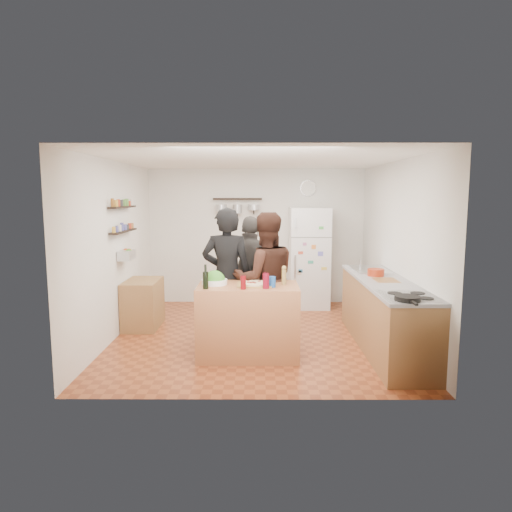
{
  "coord_description": "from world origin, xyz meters",
  "views": [
    {
      "loc": [
        0.03,
        -6.41,
        2.02
      ],
      "look_at": [
        0.0,
        0.1,
        1.15
      ],
      "focal_mm": 32.0,
      "sensor_mm": 36.0,
      "label": 1
    }
  ],
  "objects_px": {
    "salad_bowl": "(215,282)",
    "person_back": "(251,275)",
    "prep_island": "(248,321)",
    "person_center": "(265,280)",
    "wall_clock": "(308,188)",
    "wine_bottle": "(206,280)",
    "pepper_mill": "(284,277)",
    "counter_run": "(385,315)",
    "red_bowl": "(376,272)",
    "side_table": "(143,304)",
    "salt_canister": "(272,282)",
    "skillet": "(407,298)",
    "person_left": "(227,276)",
    "fridge": "(309,258)"
  },
  "relations": [
    {
      "from": "fridge",
      "to": "wall_clock",
      "type": "bearing_deg",
      "value": 90.0
    },
    {
      "from": "salad_bowl",
      "to": "red_bowl",
      "type": "distance_m",
      "value": 2.24
    },
    {
      "from": "salad_bowl",
      "to": "person_center",
      "type": "height_order",
      "value": "person_center"
    },
    {
      "from": "wine_bottle",
      "to": "salt_canister",
      "type": "bearing_deg",
      "value": 7.13
    },
    {
      "from": "wine_bottle",
      "to": "person_center",
      "type": "relative_size",
      "value": 0.11
    },
    {
      "from": "person_left",
      "to": "fridge",
      "type": "height_order",
      "value": "person_left"
    },
    {
      "from": "wine_bottle",
      "to": "person_left",
      "type": "height_order",
      "value": "person_left"
    },
    {
      "from": "prep_island",
      "to": "side_table",
      "type": "distance_m",
      "value": 2.08
    },
    {
      "from": "skillet",
      "to": "side_table",
      "type": "relative_size",
      "value": 0.33
    },
    {
      "from": "salt_canister",
      "to": "counter_run",
      "type": "distance_m",
      "value": 1.64
    },
    {
      "from": "person_center",
      "to": "skillet",
      "type": "xyz_separation_m",
      "value": [
        1.47,
        -1.32,
        0.05
      ]
    },
    {
      "from": "red_bowl",
      "to": "salt_canister",
      "type": "bearing_deg",
      "value": -152.84
    },
    {
      "from": "wine_bottle",
      "to": "person_left",
      "type": "xyz_separation_m",
      "value": [
        0.2,
        0.75,
        -0.08
      ]
    },
    {
      "from": "salt_canister",
      "to": "skillet",
      "type": "height_order",
      "value": "salt_canister"
    },
    {
      "from": "person_center",
      "to": "wall_clock",
      "type": "relative_size",
      "value": 6.0
    },
    {
      "from": "salt_canister",
      "to": "side_table",
      "type": "relative_size",
      "value": 0.16
    },
    {
      "from": "prep_island",
      "to": "salad_bowl",
      "type": "xyz_separation_m",
      "value": [
        -0.42,
        0.05,
        0.49
      ]
    },
    {
      "from": "person_left",
      "to": "person_center",
      "type": "height_order",
      "value": "person_left"
    },
    {
      "from": "salad_bowl",
      "to": "side_table",
      "type": "height_order",
      "value": "salad_bowl"
    },
    {
      "from": "red_bowl",
      "to": "pepper_mill",
      "type": "bearing_deg",
      "value": -156.19
    },
    {
      "from": "skillet",
      "to": "person_left",
      "type": "bearing_deg",
      "value": 144.85
    },
    {
      "from": "skillet",
      "to": "wall_clock",
      "type": "bearing_deg",
      "value": 99.7
    },
    {
      "from": "person_center",
      "to": "red_bowl",
      "type": "relative_size",
      "value": 7.95
    },
    {
      "from": "counter_run",
      "to": "salad_bowl",
      "type": "bearing_deg",
      "value": -173.61
    },
    {
      "from": "salad_bowl",
      "to": "skillet",
      "type": "height_order",
      "value": "salad_bowl"
    },
    {
      "from": "salt_canister",
      "to": "pepper_mill",
      "type": "bearing_deg",
      "value": 48.58
    },
    {
      "from": "person_back",
      "to": "fridge",
      "type": "relative_size",
      "value": 0.96
    },
    {
      "from": "person_center",
      "to": "side_table",
      "type": "xyz_separation_m",
      "value": [
        -1.87,
        0.83,
        -0.53
      ]
    },
    {
      "from": "wine_bottle",
      "to": "side_table",
      "type": "height_order",
      "value": "wine_bottle"
    },
    {
      "from": "prep_island",
      "to": "red_bowl",
      "type": "bearing_deg",
      "value": 19.6
    },
    {
      "from": "person_center",
      "to": "pepper_mill",
      "type": "bearing_deg",
      "value": 109.39
    },
    {
      "from": "person_center",
      "to": "person_back",
      "type": "bearing_deg",
      "value": -81.25
    },
    {
      "from": "person_left",
      "to": "wall_clock",
      "type": "bearing_deg",
      "value": -116.13
    },
    {
      "from": "skillet",
      "to": "fridge",
      "type": "relative_size",
      "value": 0.15
    },
    {
      "from": "wine_bottle",
      "to": "pepper_mill",
      "type": "bearing_deg",
      "value": 15.87
    },
    {
      "from": "salad_bowl",
      "to": "person_back",
      "type": "xyz_separation_m",
      "value": [
        0.45,
        0.94,
        -0.08
      ]
    },
    {
      "from": "prep_island",
      "to": "person_center",
      "type": "relative_size",
      "value": 0.69
    },
    {
      "from": "person_back",
      "to": "wall_clock",
      "type": "distance_m",
      "value": 2.54
    },
    {
      "from": "salt_canister",
      "to": "person_left",
      "type": "bearing_deg",
      "value": 132.67
    },
    {
      "from": "pepper_mill",
      "to": "person_back",
      "type": "distance_m",
      "value": 1.04
    },
    {
      "from": "salad_bowl",
      "to": "wine_bottle",
      "type": "distance_m",
      "value": 0.29
    },
    {
      "from": "salad_bowl",
      "to": "person_left",
      "type": "relative_size",
      "value": 0.17
    },
    {
      "from": "counter_run",
      "to": "fridge",
      "type": "bearing_deg",
      "value": 108.06
    },
    {
      "from": "person_center",
      "to": "person_back",
      "type": "xyz_separation_m",
      "value": [
        -0.2,
        0.55,
        -0.04
      ]
    },
    {
      "from": "wine_bottle",
      "to": "person_back",
      "type": "xyz_separation_m",
      "value": [
        0.53,
        1.21,
        -0.15
      ]
    },
    {
      "from": "person_back",
      "to": "side_table",
      "type": "distance_m",
      "value": 1.77
    },
    {
      "from": "salad_bowl",
      "to": "side_table",
      "type": "relative_size",
      "value": 0.4
    },
    {
      "from": "wine_bottle",
      "to": "skillet",
      "type": "height_order",
      "value": "wine_bottle"
    },
    {
      "from": "pepper_mill",
      "to": "wall_clock",
      "type": "relative_size",
      "value": 0.63
    },
    {
      "from": "salad_bowl",
      "to": "wall_clock",
      "type": "height_order",
      "value": "wall_clock"
    }
  ]
}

